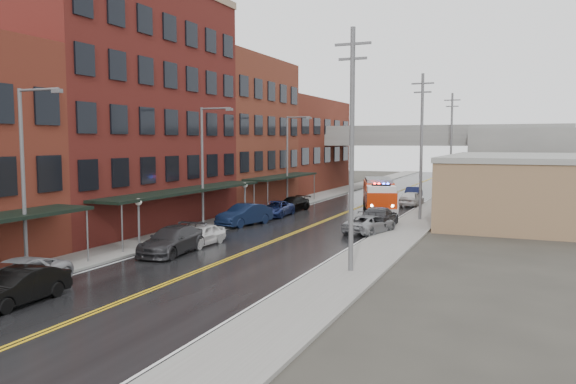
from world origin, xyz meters
The scene contains 33 objects.
road centered at (0.00, 30.00, 0.01)m, with size 11.00×160.00×0.02m, color black.
sidewalk_left centered at (-7.30, 30.00, 0.07)m, with size 3.00×160.00×0.15m, color slate.
sidewalk_right centered at (7.30, 30.00, 0.07)m, with size 3.00×160.00×0.15m, color slate.
curb_left centered at (-5.65, 30.00, 0.07)m, with size 0.30×160.00×0.15m, color gray.
curb_right centered at (5.65, 30.00, 0.07)m, with size 0.30×160.00×0.15m, color gray.
brick_building_b centered at (-13.30, 23.00, 9.00)m, with size 9.00×20.00×18.00m, color #541B16.
brick_building_c centered at (-13.30, 40.50, 7.50)m, with size 9.00×15.00×15.00m, color brown.
brick_building_far centered at (-13.30, 58.00, 6.00)m, with size 9.00×20.00×12.00m, color maroon.
tan_building centered at (16.00, 40.00, 2.50)m, with size 14.00×22.00×5.00m, color #8C684B.
right_far_block centered at (18.00, 70.00, 4.00)m, with size 18.00×30.00×8.00m, color slate.
awning_1 centered at (-7.49, 23.00, 2.99)m, with size 2.60×18.00×3.09m.
awning_2 centered at (-7.49, 40.50, 2.99)m, with size 2.60×13.00×3.09m.
globe_lamp_1 centered at (-6.40, 16.00, 2.31)m, with size 0.44×0.44×3.12m.
globe_lamp_2 centered at (-6.40, 30.00, 2.31)m, with size 0.44×0.44×3.12m.
street_lamp_0 centered at (-6.55, 8.00, 5.19)m, with size 2.64×0.22×9.00m.
street_lamp_1 centered at (-6.55, 24.00, 5.19)m, with size 2.64×0.22×9.00m.
street_lamp_2 centered at (-6.55, 40.00, 5.19)m, with size 2.64×0.22×9.00m.
utility_pole_0 centered at (7.20, 15.00, 6.31)m, with size 1.80×0.24×12.00m.
utility_pole_1 centered at (7.20, 35.00, 6.31)m, with size 1.80×0.24×12.00m.
utility_pole_2 centered at (7.20, 55.00, 6.31)m, with size 1.80×0.24×12.00m.
overpass centered at (0.00, 62.00, 5.99)m, with size 40.00×10.00×7.50m.
fire_truck centered at (2.56, 39.94, 1.64)m, with size 5.18×8.71×3.03m.
parked_car_left_1 centered at (-3.60, 4.70, 0.72)m, with size 1.53×4.38×1.44m, color black.
parked_car_left_2 centered at (-5.00, 5.80, 0.73)m, with size 2.41×5.23×1.45m, color gray.
parked_car_left_3 centered at (-3.81, 15.70, 0.78)m, with size 2.20×5.40×1.57m, color #29292C.
parked_car_left_4 centered at (-3.60, 18.54, 0.67)m, with size 1.59×3.96×1.35m, color white.
parked_car_left_5 centered at (-5.00, 27.20, 0.84)m, with size 1.77×5.07×1.67m, color #0E1934.
parked_car_left_6 centered at (-4.93, 32.96, 0.66)m, with size 2.20×4.78×1.33m, color navy.
parked_car_left_7 centered at (-5.00, 37.01, 0.66)m, with size 1.86×4.57×1.33m, color black.
parked_car_right_0 centered at (5.00, 27.26, 0.66)m, with size 2.20×4.76×1.32m, color gray.
parked_car_right_1 centered at (5.00, 29.80, 0.83)m, with size 2.32×5.70×1.65m, color #2B2B2E.
parked_car_right_2 centered at (4.59, 45.47, 0.76)m, with size 1.80×4.48×1.53m, color silver.
parked_car_right_3 centered at (3.60, 52.20, 0.73)m, with size 1.53×4.40×1.45m, color black.
Camera 1 is at (14.98, -11.45, 6.55)m, focal length 35.00 mm.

